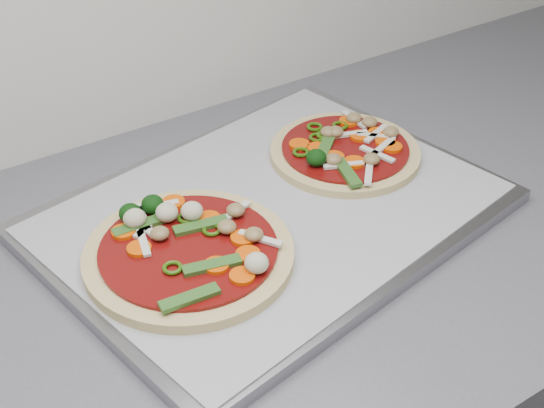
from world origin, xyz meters
TOP-DOWN VIEW (x-y plane):
  - countertop at (0.00, 1.30)m, footprint 3.60×0.60m
  - baking_tray at (-0.01, 1.33)m, footprint 0.54×0.44m
  - parchment at (-0.01, 1.33)m, footprint 0.52×0.42m
  - pizza_left at (-0.13, 1.31)m, footprint 0.29×0.29m
  - pizza_right at (0.13, 1.37)m, footprint 0.24×0.24m

SIDE VIEW (x-z plane):
  - countertop at x=0.00m, z-range 0.86..0.90m
  - baking_tray at x=-0.01m, z-range 0.90..0.92m
  - parchment at x=-0.01m, z-range 0.92..0.92m
  - pizza_right at x=0.13m, z-range 0.91..0.94m
  - pizza_left at x=-0.13m, z-range 0.91..0.95m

